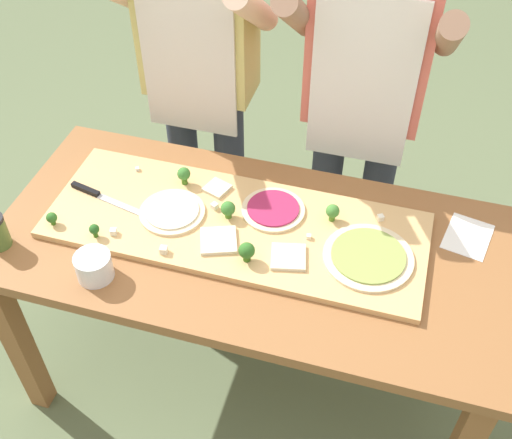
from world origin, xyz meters
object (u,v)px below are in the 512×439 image
object	(u,v)px
prep_table	(250,263)
broccoli_floret_front_left	(228,209)
broccoli_floret_front_mid	(184,174)
cook_right	(364,93)
cheese_crumble_a	(137,169)
pizza_whole_beet_magenta	(273,209)
broccoli_floret_front_right	(333,212)
cheese_crumble_b	(381,218)
pizza_slice_far_right	(219,240)
cook_left	(199,66)
cheese_crumble_d	(164,250)
broccoli_floret_back_left	(247,251)
flour_cup	(94,268)
pizza_slice_near_left	(217,188)
chefs_knife	(97,194)
pizza_whole_pesto_green	(368,257)
broccoli_floret_center_right	(94,230)
cheese_crumble_f	(113,232)
broccoli_floret_center_left	(52,218)
cheese_crumble_c	(309,237)
cheese_crumble_e	(214,206)
recipe_note	(468,236)
pizza_whole_cheese_artichoke	(172,212)
pizza_slice_far_left	(288,257)

from	to	relation	value
prep_table	broccoli_floret_front_left	size ratio (longest dim) A/B	26.33
broccoli_floret_front_mid	cook_right	distance (m)	0.68
cheese_crumble_a	prep_table	bearing A→B (deg)	-22.17
pizza_whole_beet_magenta	broccoli_floret_front_mid	distance (m)	0.32
broccoli_floret_front_right	cheese_crumble_b	bearing A→B (deg)	16.39
pizza_slice_far_right	cook_left	size ratio (longest dim) A/B	0.07
cheese_crumble_d	broccoli_floret_back_left	bearing A→B (deg)	9.21
cheese_crumble_a	cheese_crumble_b	xyz separation A→B (m)	(0.84, -0.01, 0.00)
prep_table	flour_cup	bearing A→B (deg)	-146.04
prep_table	broccoli_floret_back_left	distance (m)	0.20
cheese_crumble_a	pizza_slice_near_left	bearing A→B (deg)	-3.38
chefs_knife	pizza_whole_pesto_green	bearing A→B (deg)	-1.57
cook_left	cook_right	size ratio (longest dim) A/B	1.00
chefs_knife	broccoli_floret_front_left	world-z (taller)	broccoli_floret_front_left
broccoli_floret_center_right	cheese_crumble_f	size ratio (longest dim) A/B	2.43
prep_table	chefs_knife	size ratio (longest dim) A/B	5.70
broccoli_floret_center_left	cheese_crumble_c	world-z (taller)	broccoli_floret_center_left
broccoli_floret_front_mid	cheese_crumble_e	bearing A→B (deg)	-32.54
cheese_crumble_e	recipe_note	bearing A→B (deg)	8.61
pizza_whole_beet_magenta	pizza_whole_cheese_artichoke	distance (m)	0.32
pizza_whole_cheese_artichoke	broccoli_floret_front_left	size ratio (longest dim) A/B	3.46
broccoli_floret_center_left	recipe_note	size ratio (longest dim) A/B	0.26
cheese_crumble_e	cook_right	xyz separation A→B (m)	(0.38, 0.50, 0.18)
pizza_whole_beet_magenta	cook_left	size ratio (longest dim) A/B	0.12
cheese_crumble_a	pizza_whole_beet_magenta	bearing A→B (deg)	-7.29
recipe_note	cheese_crumble_a	bearing A→B (deg)	-179.17
broccoli_floret_center_left	recipe_note	distance (m)	1.30
pizza_whole_cheese_artichoke	broccoli_floret_center_left	bearing A→B (deg)	-156.46
pizza_slice_far_right	cheese_crumble_e	bearing A→B (deg)	113.58
pizza_slice_far_left	broccoli_floret_center_left	xyz separation A→B (m)	(-0.75, -0.07, 0.02)
chefs_knife	pizza_slice_near_left	xyz separation A→B (m)	(0.37, 0.14, -0.00)
cheese_crumble_e	pizza_slice_far_right	bearing A→B (deg)	-66.42
cook_left	cheese_crumble_e	bearing A→B (deg)	-66.25
pizza_slice_far_left	broccoli_floret_center_right	bearing A→B (deg)	-172.57
cook_right	cheese_crumble_e	bearing A→B (deg)	-126.99
cheese_crumble_f	cheese_crumble_c	bearing A→B (deg)	14.39
prep_table	pizza_slice_near_left	xyz separation A→B (m)	(-0.16, 0.17, 0.14)
chefs_knife	cheese_crumble_f	distance (m)	0.19
pizza_whole_beet_magenta	cook_right	distance (m)	0.53
broccoli_floret_front_mid	cheese_crumble_e	distance (m)	0.16
pizza_slice_far_left	cook_right	size ratio (longest dim) A/B	0.06
cheese_crumble_b	broccoli_floret_center_left	bearing A→B (deg)	-162.79
broccoli_floret_center_right	broccoli_floret_front_right	distance (m)	0.74
cheese_crumble_e	cook_right	world-z (taller)	cook_right
pizza_slice_far_left	pizza_slice_near_left	bearing A→B (deg)	142.72
pizza_slice_far_right	broccoli_floret_front_right	xyz separation A→B (m)	(0.31, 0.19, 0.03)
cheese_crumble_b	flour_cup	world-z (taller)	flour_cup
cheese_crumble_c	broccoli_floret_center_right	bearing A→B (deg)	-164.57
flour_cup	cheese_crumble_c	bearing A→B (deg)	27.87
pizza_slice_near_left	broccoli_floret_front_left	distance (m)	0.14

